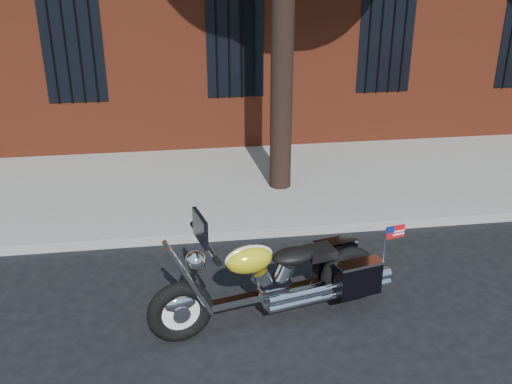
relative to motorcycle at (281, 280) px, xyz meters
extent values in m
plane|color=black|center=(0.15, 0.63, -0.49)|extent=(120.00, 120.00, 0.00)
cube|color=gray|center=(0.15, 2.01, -0.41)|extent=(40.00, 0.16, 0.15)
cube|color=gray|center=(0.15, 3.89, -0.41)|extent=(40.00, 3.60, 0.15)
cube|color=black|center=(0.15, 5.74, 1.71)|extent=(1.10, 0.14, 2.00)
cylinder|color=black|center=(0.15, 5.66, 1.71)|extent=(0.04, 0.04, 2.00)
cylinder|color=black|center=(0.65, 3.53, 2.01)|extent=(0.36, 0.36, 5.00)
torus|color=black|center=(-1.12, -0.26, -0.13)|extent=(0.73, 0.32, 0.71)
torus|color=black|center=(0.84, 0.20, -0.13)|extent=(0.73, 0.32, 0.71)
cylinder|color=white|center=(-1.12, -0.26, -0.13)|extent=(0.53, 0.18, 0.53)
cylinder|color=white|center=(0.84, 0.20, -0.13)|extent=(0.53, 0.18, 0.53)
ellipsoid|color=white|center=(-1.12, -0.26, -0.02)|extent=(0.39, 0.22, 0.20)
ellipsoid|color=yellow|center=(0.84, 0.20, 0.00)|extent=(0.40, 0.23, 0.20)
cube|color=white|center=(-0.14, -0.03, -0.15)|extent=(1.58, 0.47, 0.08)
cylinder|color=white|center=(-0.09, -0.02, -0.17)|extent=(0.37, 0.26, 0.34)
cylinder|color=white|center=(0.47, -0.08, -0.16)|extent=(1.31, 0.40, 0.10)
ellipsoid|color=yellow|center=(-0.37, -0.08, 0.34)|extent=(0.58, 0.42, 0.30)
ellipsoid|color=black|center=(0.15, 0.04, 0.28)|extent=(0.57, 0.41, 0.16)
cube|color=black|center=(0.75, 0.46, -0.01)|extent=(0.54, 0.28, 0.40)
cube|color=black|center=(0.87, -0.07, -0.01)|extent=(0.54, 0.28, 0.40)
cylinder|color=white|center=(-0.83, -0.19, 0.64)|extent=(0.23, 0.82, 0.04)
sphere|color=white|center=(-0.94, -0.21, 0.45)|extent=(0.26, 0.26, 0.21)
cube|color=black|center=(-0.88, -0.20, 0.81)|extent=(0.14, 0.42, 0.30)
cube|color=red|center=(1.26, -0.03, 0.52)|extent=(0.23, 0.07, 0.15)
camera|label=1|loc=(-1.06, -5.34, 3.37)|focal=40.00mm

